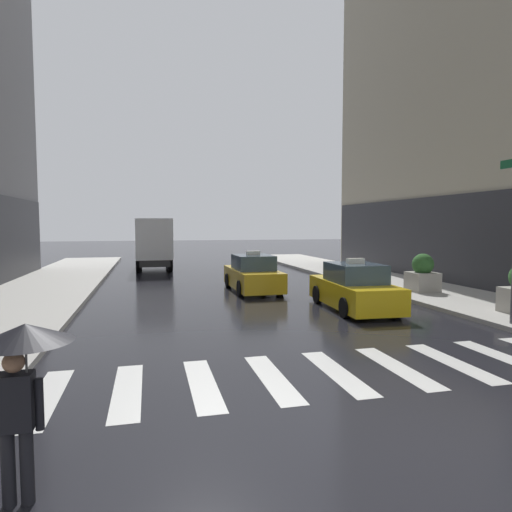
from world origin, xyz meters
name	(u,v)px	position (x,y,z in m)	size (l,w,h in m)	color
ground_plane	(429,445)	(0.00, 0.00, 0.00)	(160.00, 160.00, 0.00)	black
crosswalk_markings	(337,372)	(0.00, 3.00, 0.00)	(11.30, 2.80, 0.01)	silver
taxi_lead	(354,289)	(3.35, 9.01, 0.72)	(2.10, 4.62, 1.80)	yellow
taxi_second	(253,275)	(0.89, 14.05, 0.72)	(1.97, 4.56, 1.80)	gold
box_truck	(154,242)	(-3.29, 25.04, 1.85)	(2.30, 7.55, 3.35)	#2D2D2D
pedestrian_with_umbrella	(22,364)	(-4.94, -0.08, 1.52)	(0.96, 0.96, 1.94)	black
planter_mid_block	(423,274)	(7.65, 11.28, 0.87)	(1.10, 1.10, 1.60)	#A8A399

